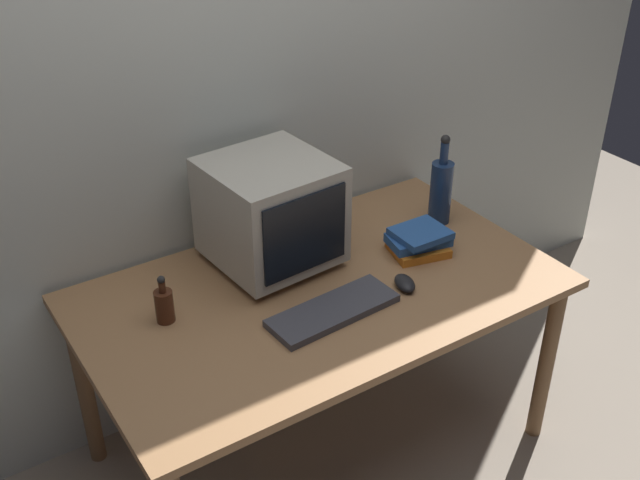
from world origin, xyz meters
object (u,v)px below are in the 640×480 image
crt_monitor (271,212)px  bottle_short (164,304)px  computer_mouse (405,283)px  bottle_tall (441,190)px  keyboard (333,310)px  book_stack (419,241)px

crt_monitor → bottle_short: crt_monitor is taller
computer_mouse → bottle_tall: 0.48m
bottle_tall → keyboard: bearing=-158.0°
computer_mouse → book_stack: book_stack is taller
keyboard → bottle_tall: (0.65, 0.26, 0.12)m
keyboard → computer_mouse: size_ratio=4.20×
keyboard → computer_mouse: bearing=-5.8°
keyboard → bottle_short: bearing=147.0°
bottle_tall → bottle_short: size_ratio=2.14×
bottle_tall → book_stack: (-0.20, -0.13, -0.09)m
crt_monitor → bottle_short: bearing=-166.2°
keyboard → computer_mouse: 0.27m
bottle_short → computer_mouse: bearing=-20.0°
crt_monitor → keyboard: (0.01, -0.36, -0.18)m
bottle_short → book_stack: (0.89, -0.11, -0.02)m
keyboard → bottle_short: size_ratio=2.60×
crt_monitor → bottle_tall: crt_monitor is taller
crt_monitor → bottle_short: 0.47m
computer_mouse → bottle_short: bottle_short is taller
bottle_tall → bottle_short: 1.10m
computer_mouse → book_stack: size_ratio=0.44×
bottle_short → keyboard: bearing=-29.4°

